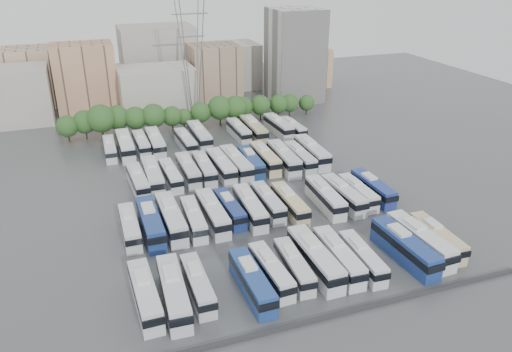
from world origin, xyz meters
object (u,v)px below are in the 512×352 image
object	(u,v)px
bus_r1_s5	(230,208)
bus_r2_s3	(171,175)
bus_r0_s13	(437,237)
bus_r1_s1	(151,223)
bus_r0_s5	(271,271)
bus_r1_s3	(194,218)
bus_r2_s10	(284,158)
bus_r3_s6	(199,135)
bus_r1_s4	(213,213)
bus_r0_s4	(252,281)
bus_r3_s13	(293,128)
bus_r1_s10	(325,197)
bus_r2_s2	(153,176)
bus_r1_s0	(130,227)
bus_r1_s6	(250,207)
bus_r0_s8	(338,256)
bus_r3_s2	(141,143)
bus_r1_s11	(343,194)
bus_r3_s0	(110,148)
bus_r0_s0	(145,295)
bus_r1_s13	(373,188)
bus_r0_s11	(405,247)
bus_r3_s3	(155,142)
bus_r2_s12	(312,152)
bus_r1_s8	(290,203)
bus_r1_s12	(358,192)
bus_r3_s5	(186,141)
bus_r0_s12	(420,240)
bus_r1_s2	(171,218)
bus_r0_s6	(294,266)
bus_r2_s11	(300,157)
bus_r0_s7	(315,258)
bus_r2_s7	(236,163)
bus_r3_s9	(239,131)
electricity_pylon	(191,47)
bus_r2_s4	(188,170)
apartment_tower	(295,55)
bus_r0_s1	(174,292)
bus_r3_s10	(254,129)
bus_r1_s7	(268,202)
bus_r2_s6	(221,166)
bus_r2_s5	(204,168)
bus_r2_s8	(251,162)
bus_r2_s9	(265,158)
bus_r0_s9	(362,257)

from	to	relation	value
bus_r1_s5	bus_r2_s3	size ratio (longest dim) A/B	0.98
bus_r0_s13	bus_r1_s1	size ratio (longest dim) A/B	0.88
bus_r0_s5	bus_r1_s3	size ratio (longest dim) A/B	0.98
bus_r2_s10	bus_r3_s6	xyz separation A→B (m)	(-12.96, 19.04, -0.03)
bus_r0_s13	bus_r1_s4	bearing A→B (deg)	150.26
bus_r0_s4	bus_r0_s5	distance (m)	3.56
bus_r1_s3	bus_r3_s13	size ratio (longest dim) A/B	1.03
bus_r1_s10	bus_r2_s2	world-z (taller)	bus_r2_s2
bus_r1_s0	bus_r1_s6	bearing A→B (deg)	-0.80
bus_r0_s8	bus_r3_s2	bearing A→B (deg)	112.02
bus_r1_s11	bus_r3_s0	bearing A→B (deg)	132.70
bus_r0_s0	bus_r1_s13	distance (m)	46.23
bus_r0_s11	bus_r3_s3	xyz separation A→B (m)	(-26.61, 55.00, -0.05)
bus_r1_s5	bus_r2_s12	size ratio (longest dim) A/B	0.81
bus_r0_s4	bus_r1_s8	size ratio (longest dim) A/B	1.03
bus_r1_s12	bus_r3_s5	world-z (taller)	bus_r3_s5
bus_r0_s12	bus_r1_s2	world-z (taller)	same
bus_r0_s6	bus_r2_s3	world-z (taller)	bus_r2_s3
bus_r3_s0	bus_r2_s11	bearing A→B (deg)	-26.27
bus_r1_s3	bus_r2_s12	bearing A→B (deg)	34.70
bus_r1_s5	bus_r1_s8	distance (m)	10.22
bus_r0_s7	bus_r2_s7	bearing A→B (deg)	90.10
bus_r3_s5	bus_r3_s9	xyz separation A→B (m)	(13.32, 2.67, 0.06)
bus_r0_s4	bus_r2_s11	xyz separation A→B (m)	(23.07, 36.39, 0.03)
electricity_pylon	bus_r2_s10	xyz separation A→B (m)	(9.49, -38.46, -16.57)
bus_r0_s5	bus_r3_s2	xyz separation A→B (m)	(-9.67, 54.28, 0.05)
bus_r1_s0	bus_r3_s0	bearing A→B (deg)	90.51
bus_r2_s4	bus_r2_s7	bearing A→B (deg)	-2.45
bus_r0_s7	bus_r0_s11	bearing A→B (deg)	-7.58
apartment_tower	bus_r2_s10	xyz separation A→B (m)	(-22.51, -46.46, -10.91)
bus_r1_s3	bus_r1_s13	xyz separation A→B (m)	(32.87, 0.06, 0.07)
bus_r0_s1	bus_r1_s2	bearing A→B (deg)	82.74
bus_r2_s2	bus_r3_s9	distance (m)	30.23
bus_r1_s0	bus_r3_s10	bearing A→B (deg)	47.93
bus_r1_s7	bus_r3_s13	world-z (taller)	bus_r1_s7
bus_r1_s11	bus_r2_s6	world-z (taller)	bus_r2_s6
bus_r2_s5	bus_r2_s8	xyz separation A→B (m)	(9.68, 0.01, -0.02)
bus_r2_s3	bus_r3_s13	size ratio (longest dim) A/B	1.02
apartment_tower	bus_r3_s6	size ratio (longest dim) A/B	1.94
bus_r0_s12	bus_r2_s9	world-z (taller)	bus_r0_s12
bus_r0_s9	bus_r1_s11	bearing A→B (deg)	72.11
bus_r1_s3	bus_r1_s12	distance (m)	29.57
bus_r0_s7	bus_r3_s5	xyz separation A→B (m)	(-6.79, 51.99, -0.27)
bus_r2_s6	bus_r3_s10	distance (m)	22.57
bus_r2_s6	bus_r3_s9	size ratio (longest dim) A/B	1.07
bus_r1_s1	bus_r2_s8	world-z (taller)	bus_r1_s1
bus_r0_s5	bus_r2_s12	xyz separation A→B (m)	(23.27, 36.33, 0.38)
bus_r0_s0	bus_r1_s3	size ratio (longest dim) A/B	1.07
electricity_pylon	bus_r3_s10	distance (m)	27.36
bus_r0_s11	bus_r2_s4	world-z (taller)	bus_r0_s11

